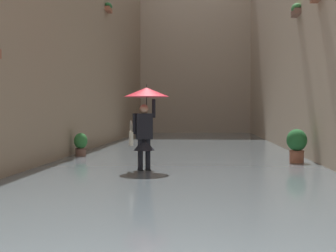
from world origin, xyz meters
name	(u,v)px	position (x,y,z in m)	size (l,w,h in m)	color
ground_plane	(188,152)	(0.00, -13.96, 0.00)	(69.79, 69.79, 0.00)	gray
flood_water	(188,151)	(0.00, -13.96, 0.04)	(7.92, 33.92, 0.08)	#515B60
building_facade_right	(64,1)	(4.46, -13.95, 5.42)	(2.04, 31.92, 10.85)	gray
building_facade_far	(195,35)	(0.00, -28.82, 6.51)	(10.72, 1.80, 13.03)	tan
person_wading	(145,110)	(0.81, -8.11, 1.48)	(1.07, 1.07, 2.09)	black
potted_plant_near_right	(81,145)	(3.25, -11.52, 0.43)	(0.42, 0.42, 0.79)	brown
potted_plant_near_left	(297,145)	(-3.05, -10.03, 0.57)	(0.54, 0.54, 0.98)	#9E563D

